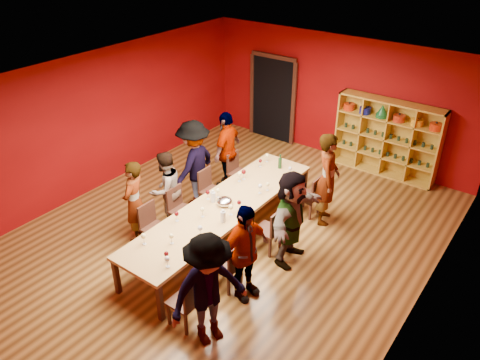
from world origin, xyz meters
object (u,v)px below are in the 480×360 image
at_px(chair_person_left_2, 179,207).
at_px(person_left_4, 227,150).
at_px(person_left_1, 134,202).
at_px(chair_person_left_1, 152,224).
at_px(person_right_1, 244,253).
at_px(chair_person_left_3, 209,187).
at_px(person_right_2, 291,218).
at_px(spittoon_bowl, 225,202).
at_px(chair_person_right_4, 311,194).
at_px(person_left_2, 166,189).
at_px(person_right_0, 209,291).
at_px(chair_person_right_1, 230,264).
at_px(shelving_unit, 388,134).
at_px(chair_person_right_2, 271,228).
at_px(chair_person_left_4, 237,170).
at_px(wine_bottle, 280,163).
at_px(person_left_3, 194,164).
at_px(person_right_4, 327,179).
at_px(chair_person_right_0, 188,300).
at_px(tasting_table, 224,208).

distance_m(chair_person_left_2, person_left_4, 1.91).
height_order(person_left_1, chair_person_left_2, person_left_1).
relative_size(chair_person_left_1, person_right_1, 0.52).
relative_size(chair_person_left_3, person_right_2, 0.50).
distance_m(person_left_4, person_right_1, 3.51).
xyz_separation_m(person_left_1, spittoon_bowl, (1.32, 0.98, 0.00)).
relative_size(person_left_4, chair_person_right_4, 2.00).
bearing_deg(person_left_2, spittoon_bowl, 103.77).
bearing_deg(person_right_0, chair_person_right_1, 43.24).
distance_m(chair_person_left_2, chair_person_right_4, 2.65).
bearing_deg(shelving_unit, chair_person_right_2, -96.77).
distance_m(chair_person_left_4, wine_bottle, 1.06).
xyz_separation_m(person_left_3, person_right_2, (2.58, -0.44, -0.05)).
xyz_separation_m(person_left_3, person_left_4, (0.12, 0.95, -0.04)).
distance_m(chair_person_right_1, person_right_4, 2.73).
relative_size(person_left_2, chair_person_left_3, 1.74).
bearing_deg(chair_person_right_4, person_left_3, -154.91).
xyz_separation_m(chair_person_left_2, chair_person_left_4, (0.00, 1.85, 0.00)).
bearing_deg(chair_person_left_4, person_right_1, -51.18).
xyz_separation_m(chair_person_left_1, chair_person_right_4, (1.82, 2.65, 0.00)).
bearing_deg(chair_person_right_1, chair_person_right_2, 90.00).
distance_m(chair_person_left_3, person_right_2, 2.28).
bearing_deg(person_left_1, person_right_0, 45.93).
relative_size(shelving_unit, person_right_1, 1.41).
relative_size(person_left_2, person_right_1, 0.91).
bearing_deg(chair_person_right_1, chair_person_left_4, 124.99).
bearing_deg(person_right_2, chair_person_right_4, 8.93).
relative_size(chair_person_left_4, person_right_0, 0.49).
xyz_separation_m(person_left_1, person_left_4, (0.15, 2.57, 0.08)).
relative_size(chair_person_left_3, person_right_0, 0.49).
bearing_deg(chair_person_right_4, chair_person_left_3, -150.51).
bearing_deg(person_right_4, chair_person_left_1, 116.48).
xyz_separation_m(person_left_2, chair_person_right_0, (2.15, -1.76, -0.28)).
bearing_deg(shelving_unit, person_right_4, -93.90).
height_order(person_left_1, chair_person_right_4, person_left_1).
xyz_separation_m(shelving_unit, chair_person_left_1, (-2.31, -5.27, -0.49)).
xyz_separation_m(person_right_2, wine_bottle, (-1.24, 1.61, -0.01)).
bearing_deg(chair_person_right_0, chair_person_right_1, 90.00).
distance_m(person_left_4, chair_person_right_2, 2.53).
relative_size(person_left_4, chair_person_right_0, 2.00).
bearing_deg(person_right_1, spittoon_bowl, 61.43).
xyz_separation_m(person_left_4, wine_bottle, (1.22, 0.22, -0.02)).
bearing_deg(spittoon_bowl, person_right_4, 53.77).
bearing_deg(person_right_0, chair_person_right_2, 31.78).
bearing_deg(chair_person_right_4, chair_person_left_2, -133.34).
relative_size(person_left_3, chair_person_right_2, 2.09).
xyz_separation_m(tasting_table, person_left_3, (-1.29, 0.66, 0.23)).
bearing_deg(chair_person_left_2, chair_person_left_1, -90.00).
relative_size(person_left_2, chair_person_left_4, 1.74).
bearing_deg(chair_person_right_2, person_left_4, 146.16).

